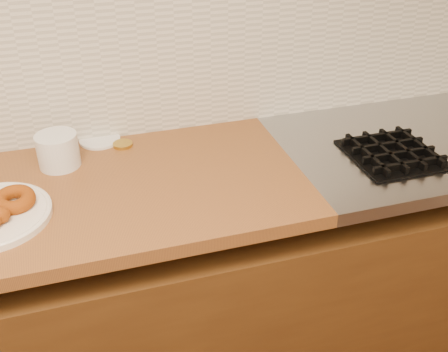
{
  "coord_description": "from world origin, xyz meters",
  "views": [
    {
      "loc": [
        -0.09,
        0.44,
        1.67
      ],
      "look_at": [
        0.26,
        1.6,
        0.93
      ],
      "focal_mm": 42.0,
      "sensor_mm": 36.0,
      "label": 1
    }
  ],
  "objects": [
    {
      "name": "base_cabinet",
      "position": [
        0.0,
        1.69,
        0.39
      ],
      "size": [
        3.6,
        0.6,
        0.77
      ],
      "primitive_type": "cube",
      "color": "#4E2D11",
      "rests_on": "floor"
    },
    {
      "name": "backsplash",
      "position": [
        0.0,
        1.99,
        1.2
      ],
      "size": [
        3.6,
        0.02,
        0.6
      ],
      "primitive_type": "cube",
      "color": "beige",
      "rests_on": "wall_back"
    },
    {
      "name": "ring_donut",
      "position": [
        -0.28,
        1.64,
        0.93
      ],
      "size": [
        0.13,
        0.13,
        0.05
      ],
      "primitive_type": "torus",
      "rotation": [
        0.1,
        0.0,
        0.28
      ],
      "color": "brown",
      "rests_on": "donut_plate"
    },
    {
      "name": "plastic_tub",
      "position": [
        -0.16,
        1.84,
        0.95
      ],
      "size": [
        0.15,
        0.15,
        0.1
      ],
      "primitive_type": "cylinder",
      "rotation": [
        0.0,
        0.0,
        0.31
      ],
      "color": "silver",
      "rests_on": "butcher_block"
    },
    {
      "name": "tub_lid",
      "position": [
        -0.04,
        1.96,
        0.9
      ],
      "size": [
        0.15,
        0.15,
        0.01
      ],
      "primitive_type": "cylinder",
      "rotation": [
        0.0,
        0.0,
        -0.21
      ],
      "color": "silver",
      "rests_on": "butcher_block"
    },
    {
      "name": "brass_jar_lid",
      "position": [
        0.03,
        1.91,
        0.91
      ],
      "size": [
        0.07,
        0.07,
        0.01
      ],
      "primitive_type": "cylinder",
      "rotation": [
        0.0,
        0.0,
        -0.21
      ],
      "color": "gold",
      "rests_on": "butcher_block"
    }
  ]
}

